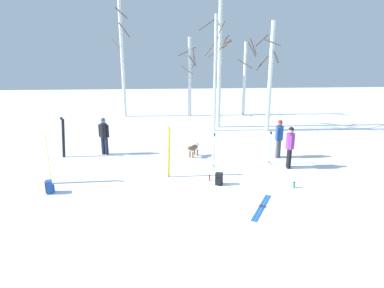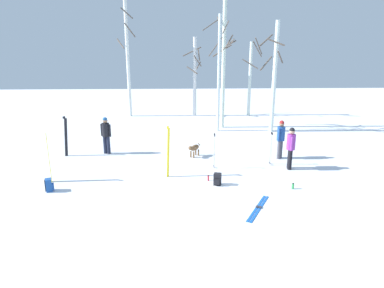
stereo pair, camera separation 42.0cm
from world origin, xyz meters
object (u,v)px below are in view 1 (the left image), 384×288
at_px(person_2, 279,136).
at_px(backpack_1, 50,187).
at_px(person_0, 104,134).
at_px(ski_pair_planted_2, 63,137).
at_px(ski_pair_planted_1, 169,152).
at_px(birch_tree_5, 270,76).
at_px(ski_pair_lying_0, 262,207).
at_px(water_bottle_0, 210,178).
at_px(birch_tree_2, 215,71).
at_px(backpack_0, 219,179).
at_px(birch_tree_3, 219,64).
at_px(person_1, 290,145).
at_px(birch_tree_1, 190,76).
at_px(ski_poles_1, 214,150).
at_px(ski_poles_0, 270,147).
at_px(dog, 193,148).
at_px(birch_tree_0, 122,58).
at_px(birch_tree_4, 245,77).
at_px(water_bottle_1, 294,185).
at_px(ski_pair_planted_0, 48,159).

xyz_separation_m(person_2, backpack_1, (-8.91, -3.23, -0.77)).
xyz_separation_m(person_0, ski_pair_planted_2, (-1.74, -0.24, -0.08)).
height_order(ski_pair_planted_1, birch_tree_5, birch_tree_5).
distance_m(ski_pair_lying_0, birch_tree_5, 10.72).
height_order(water_bottle_0, birch_tree_2, birch_tree_2).
xyz_separation_m(person_0, backpack_0, (4.70, -3.92, -0.77)).
bearing_deg(ski_pair_planted_1, birch_tree_3, 69.36).
xyz_separation_m(person_2, ski_pair_lying_0, (-2.05, -4.80, -0.97)).
bearing_deg(birch_tree_5, person_1, -98.29).
xyz_separation_m(person_1, person_2, (-0.00, 1.36, 0.00)).
bearing_deg(birch_tree_5, birch_tree_1, 130.44).
bearing_deg(birch_tree_5, ski_poles_1, -122.74).
distance_m(ski_pair_lying_0, backpack_0, 2.16).
distance_m(backpack_0, backpack_1, 5.82).
distance_m(ski_poles_0, backpack_0, 3.26).
relative_size(dog, ski_poles_1, 0.51).
distance_m(water_bottle_0, birch_tree_0, 13.86).
height_order(ski_pair_planted_2, backpack_1, ski_pair_planted_2).
xyz_separation_m(dog, birch_tree_3, (1.99, 5.80, 3.41)).
xyz_separation_m(ski_pair_lying_0, ski_poles_0, (1.41, 3.96, 0.74)).
distance_m(ski_poles_1, backpack_0, 1.83).
height_order(person_2, ski_pair_planted_2, ski_pair_planted_2).
height_order(ski_pair_planted_2, backpack_0, ski_pair_planted_2).
bearing_deg(backpack_1, ski_poles_0, 16.10).
xyz_separation_m(ski_pair_planted_1, birch_tree_1, (1.56, 11.95, 1.88)).
relative_size(person_1, person_2, 1.00).
relative_size(person_1, birch_tree_4, 0.32).
distance_m(water_bottle_0, birch_tree_3, 9.58).
relative_size(water_bottle_1, birch_tree_0, 0.03).
bearing_deg(birch_tree_0, person_0, -89.11).
bearing_deg(birch_tree_2, water_bottle_1, -79.21).
bearing_deg(ski_pair_planted_1, birch_tree_0, 104.40).
bearing_deg(ski_poles_0, ski_pair_lying_0, -109.62).
xyz_separation_m(ski_pair_planted_0, ski_pair_planted_1, (4.30, 0.34, 0.07)).
bearing_deg(birch_tree_0, ski_pair_planted_1, -75.60).
xyz_separation_m(ski_pair_planted_1, water_bottle_1, (4.35, -1.39, -0.87)).
bearing_deg(birch_tree_1, person_1, -73.71).
xyz_separation_m(ski_pair_planted_2, water_bottle_1, (9.03, -4.15, -0.80)).
bearing_deg(birch_tree_2, ski_pair_planted_2, -148.54).
relative_size(ski_poles_1, water_bottle_0, 6.59).
bearing_deg(dog, water_bottle_1, -48.91).
relative_size(ski_pair_lying_0, birch_tree_5, 0.29).
xyz_separation_m(ski_pair_planted_0, birch_tree_0, (1.23, 12.31, 3.12)).
distance_m(ski_pair_planted_1, ski_pair_lying_0, 4.09).
bearing_deg(birch_tree_0, water_bottle_1, -60.93).
bearing_deg(person_2, birch_tree_4, 86.30).
height_order(ski_poles_0, birch_tree_2, birch_tree_2).
distance_m(person_1, birch_tree_0, 14.17).
distance_m(dog, ski_pair_planted_0, 6.05).
height_order(birch_tree_0, birch_tree_4, birch_tree_0).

